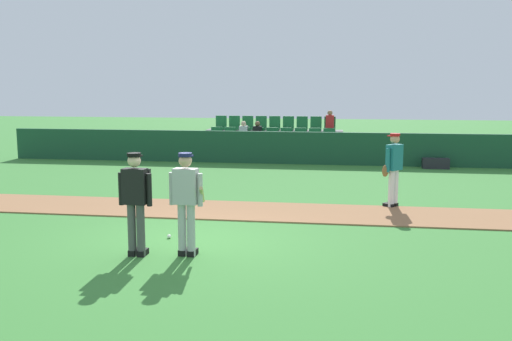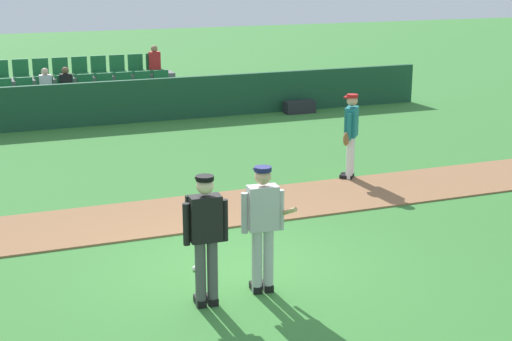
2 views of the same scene
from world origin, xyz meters
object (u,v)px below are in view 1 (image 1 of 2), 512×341
runner_teal_jersey (393,167)px  baseball (169,236)px  umpire_home_plate (136,198)px  batter_grey_jersey (186,200)px  equipment_bag (436,163)px

runner_teal_jersey → baseball: runner_teal_jersey is taller
umpire_home_plate → runner_teal_jersey: size_ratio=1.00×
umpire_home_plate → runner_teal_jersey: same height
baseball → runner_teal_jersey: bearing=38.3°
umpire_home_plate → runner_teal_jersey: bearing=45.3°
batter_grey_jersey → baseball: batter_grey_jersey is taller
umpire_home_plate → runner_teal_jersey: 6.52m
baseball → equipment_bag: bearing=58.1°
baseball → batter_grey_jersey: bearing=-58.1°
batter_grey_jersey → runner_teal_jersey: (3.74, 4.51, -0.01)m
batter_grey_jersey → baseball: bearing=121.9°
batter_grey_jersey → baseball: (-0.65, 1.04, -0.93)m
equipment_bag → runner_teal_jersey: bearing=-106.4°
batter_grey_jersey → baseball: 1.54m
equipment_bag → umpire_home_plate: bearing=-119.9°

